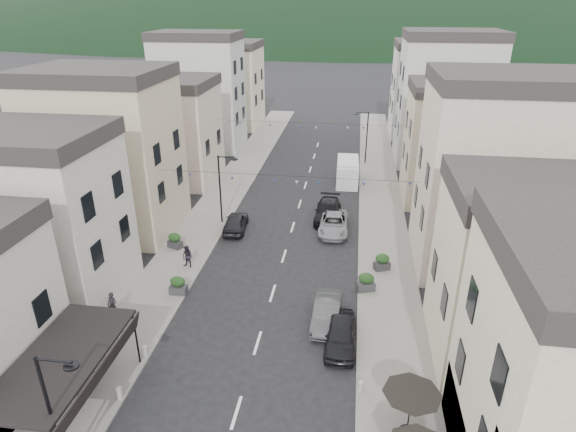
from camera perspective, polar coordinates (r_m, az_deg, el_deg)
name	(u,v)px	position (r m, az deg, el deg)	size (l,w,h in m)	color
sidewalk_left	(224,195)	(47.19, -7.55, 2.45)	(4.00, 76.00, 0.12)	slate
sidewalk_right	(381,204)	(45.67, 10.93, 1.44)	(4.00, 76.00, 0.12)	slate
hill_backdrop	(353,29)	(310.60, 7.69, 21.09)	(640.00, 360.00, 70.00)	black
boutique_awning	(67,360)	(24.10, -24.72, -15.21)	(3.77, 7.50, 3.28)	black
buildings_row_left	(170,118)	(52.80, -13.76, 11.25)	(10.20, 54.16, 14.00)	#AAA69C
buildings_row_right	(459,128)	(49.00, 19.64, 9.78)	(10.20, 54.16, 14.50)	#BFB297
streetlamp_left_near	(55,406)	(21.23, -25.88, -19.56)	(1.70, 0.56, 6.00)	black
streetlamp_left_far	(223,183)	(40.07, -7.72, 3.95)	(1.70, 0.56, 6.00)	black
streetlamp_right_far	(365,132)	(55.84, 9.07, 9.78)	(1.70, 0.56, 6.00)	black
bollards	(233,414)	(23.68, -6.49, -22.31)	(11.66, 10.26, 0.60)	gray
bunting_near	(286,180)	(34.55, -0.28, 4.24)	(19.00, 0.28, 0.62)	black
bunting_far	(308,126)	(49.76, 2.43, 10.58)	(19.00, 0.28, 0.62)	black
parked_car_a	(341,335)	(27.38, 6.29, -13.80)	(1.70, 4.24, 1.44)	black
parked_car_b	(327,312)	(28.97, 4.61, -11.30)	(1.51, 4.32, 1.42)	#38383B
parked_car_c	(334,223)	(39.60, 5.43, -0.89)	(2.35, 5.10, 1.42)	gray
parked_car_d	(328,211)	(41.73, 4.75, 0.59)	(2.12, 5.20, 1.51)	black
parked_car_e	(236,222)	(39.85, -6.24, -0.73)	(1.72, 4.27, 1.45)	black
delivery_van	(348,171)	(50.25, 7.07, 5.36)	(2.29, 5.51, 2.62)	silver
pedestrian_a	(113,305)	(30.84, -20.08, -9.90)	(0.62, 0.40, 1.69)	black
pedestrian_b	(187,257)	(34.73, -11.83, -4.75)	(0.81, 0.63, 1.67)	black
planter_la	(178,285)	(32.05, -12.91, -8.02)	(1.11, 0.62, 1.24)	#303033
planter_lb	(175,241)	(37.69, -13.28, -2.85)	(1.24, 0.97, 1.23)	#29292C
planter_ra	(415,389)	(25.08, 14.80, -19.23)	(0.95, 0.57, 1.03)	#2E2E30
planter_rb	(382,262)	(34.47, 11.10, -5.37)	(1.24, 0.96, 1.22)	#28282B
planter_rc	(366,282)	(31.96, 9.23, -7.73)	(1.29, 0.96, 1.29)	#2F2F32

